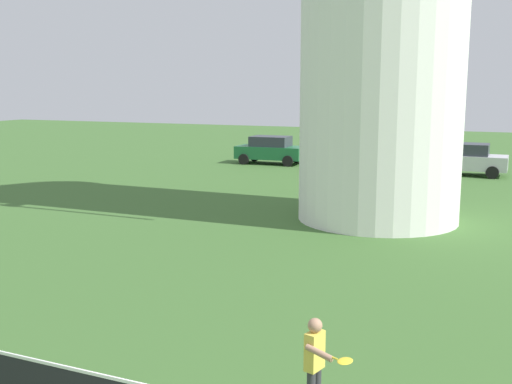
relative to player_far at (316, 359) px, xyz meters
The scene contains 5 objects.
player_far is the anchor object (origin of this frame).
stray_ball 4.41m from the player_far, 167.67° to the right, with size 0.23×0.23×0.23m, color orange.
parked_car_green 26.75m from the player_far, 113.52° to the left, with size 3.89×2.04×1.56m.
parked_car_mustard 25.12m from the player_far, 101.59° to the left, with size 4.35×2.23×1.56m.
parked_car_silver 24.19m from the player_far, 90.62° to the left, with size 4.05×1.88×1.56m.
Camera 1 is at (2.70, -3.69, 4.24)m, focal length 42.72 mm.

